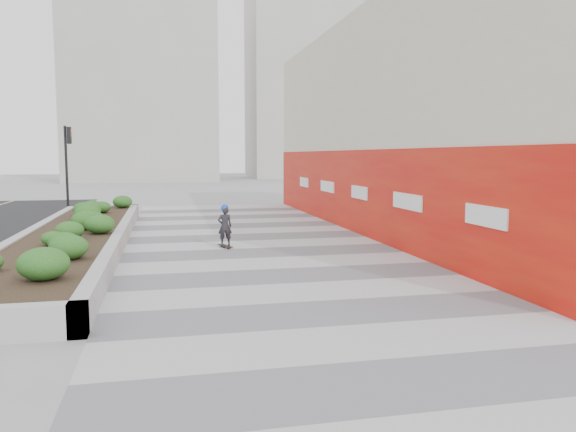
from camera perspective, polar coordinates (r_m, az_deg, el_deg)
name	(u,v)px	position (r m, az deg, el deg)	size (l,w,h in m)	color
ground	(308,294)	(11.49, 2.05, -7.94)	(160.00, 160.00, 0.00)	gray
walkway	(279,266)	(14.34, -0.97, -5.08)	(8.00, 36.00, 0.01)	#A8A8AD
building	(428,124)	(22.08, 14.01, 9.03)	(6.04, 24.08, 8.00)	beige
planter	(74,235)	(18.14, -20.92, -1.79)	(3.00, 18.00, 0.90)	#9E9EA0
traffic_signal_near	(68,156)	(28.63, -21.48, 5.65)	(0.33, 0.28, 4.20)	black
distant_bldg_north_l	(142,91)	(66.21, -14.64, 12.19)	(16.00, 12.00, 20.00)	#ADAAA3
distant_bldg_north_r	(304,83)	(73.57, 1.67, 13.33)	(14.00, 10.00, 24.00)	#ADAAA3
manhole_cover	(298,265)	(14.45, 0.98, -5.00)	(0.44, 0.44, 0.01)	#595654
skateboarder	(225,226)	(17.10, -6.43, -0.99)	(0.46, 0.75, 1.34)	beige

